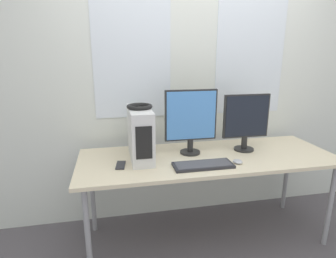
% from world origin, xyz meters
% --- Properties ---
extents(wall_back, '(8.00, 0.07, 2.70)m').
position_xyz_m(wall_back, '(0.00, 0.88, 1.35)').
color(wall_back, silver).
rests_on(wall_back, ground_plane).
extents(desk, '(2.06, 0.75, 0.76)m').
position_xyz_m(desk, '(0.00, 0.38, 0.70)').
color(desk, beige).
rests_on(desk, ground_plane).
extents(pc_tower, '(0.17, 0.49, 0.40)m').
position_xyz_m(pc_tower, '(-0.54, 0.45, 0.95)').
color(pc_tower, silver).
rests_on(pc_tower, desk).
extents(headphones, '(0.20, 0.20, 0.03)m').
position_xyz_m(headphones, '(-0.54, 0.45, 1.17)').
color(headphones, black).
rests_on(headphones, pc_tower).
extents(monitor_main, '(0.43, 0.17, 0.53)m').
position_xyz_m(monitor_main, '(-0.13, 0.47, 1.05)').
color(monitor_main, black).
rests_on(monitor_main, desk).
extents(monitor_right_near, '(0.40, 0.17, 0.48)m').
position_xyz_m(monitor_right_near, '(0.35, 0.45, 1.02)').
color(monitor_right_near, black).
rests_on(monitor_right_near, desk).
extents(keyboard, '(0.44, 0.17, 0.02)m').
position_xyz_m(keyboard, '(-0.11, 0.17, 0.77)').
color(keyboard, '#28282D').
rests_on(keyboard, desk).
extents(mouse, '(0.07, 0.08, 0.03)m').
position_xyz_m(mouse, '(0.17, 0.18, 0.77)').
color(mouse, '#B2B2B7').
rests_on(mouse, desk).
extents(cell_phone, '(0.08, 0.16, 0.01)m').
position_xyz_m(cell_phone, '(-0.70, 0.31, 0.76)').
color(cell_phone, '#232328').
rests_on(cell_phone, desk).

